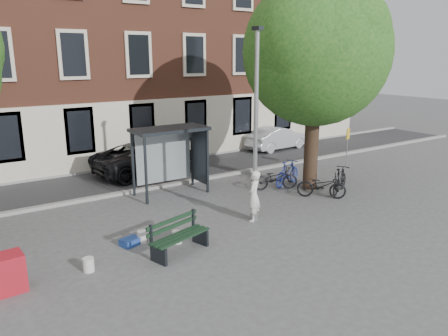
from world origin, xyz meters
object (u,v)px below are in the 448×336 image
lamppost (256,137)px  notice_sign (348,140)px  bike_a (275,178)px  bus_shelter (178,144)px  bike_b (287,173)px  bike_c (321,185)px  bike_d (340,180)px  bench (179,238)px  car_silver (278,138)px  car_dark (150,158)px  red_stand (3,274)px  painter (254,196)px

lamppost → notice_sign: bearing=17.6°
notice_sign → bike_a: bearing=158.3°
bus_shelter → bike_b: (4.20, -1.72, -1.39)m
bike_c → bike_d: 1.05m
bike_b → bus_shelter: bearing=50.5°
lamppost → bench: size_ratio=3.16×
bike_a → car_silver: car_silver is taller
car_dark → lamppost: bearing=176.5°
car_silver → lamppost: bearing=130.5°
bike_a → red_stand: size_ratio=2.04×
bench → notice_sign: notice_sign is taller
bike_b → bike_a: bearing=86.8°
notice_sign → lamppost: bearing=175.3°
bus_shelter → bike_d: bearing=-35.3°
lamppost → car_silver: bearing=45.5°
bike_d → car_dark: bearing=9.2°
bench → bike_a: 6.72m
bike_d → lamppost: bearing=69.1°
bike_a → notice_sign: notice_sign is taller
car_silver → notice_sign: 6.10m
lamppost → bike_c: size_ratio=3.33×
bike_c → red_stand: bearing=140.7°
bus_shelter → bench: size_ratio=1.48×
car_dark → car_silver: bearing=-90.6°
painter → bike_a: (2.83, 2.24, -0.36)m
car_dark → bench: bearing=154.3°
lamppost → bike_a: 4.20m
painter → bench: 3.29m
bench → bike_b: size_ratio=1.10×
bus_shelter → bike_d: size_ratio=1.62×
car_dark → car_silver: size_ratio=1.32×
bike_b → bike_d: (0.99, -1.96, 0.00)m
bus_shelter → bike_c: bus_shelter is taller
painter → bike_c: (3.61, 0.46, -0.36)m
bike_a → car_dark: 6.04m
bench → bike_b: (6.84, 3.22, 0.09)m
bus_shelter → painter: bearing=-82.7°
painter → bike_b: 4.42m
bike_b → notice_sign: bearing=-110.0°
lamppost → car_silver: size_ratio=1.54×
car_silver → bike_d: bearing=151.0°
lamppost → car_silver: (8.02, 8.16, -2.13)m
bike_a → bench: bearing=140.4°
bus_shelter → bike_b: bus_shelter is taller
painter → bench: bearing=-24.1°
red_stand → bike_a: bearing=14.4°
bus_shelter → bike_a: 4.13m
bike_b → notice_sign: (3.41, -0.17, 1.03)m
painter → bike_c: bearing=149.5°
bench → red_stand: 4.32m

